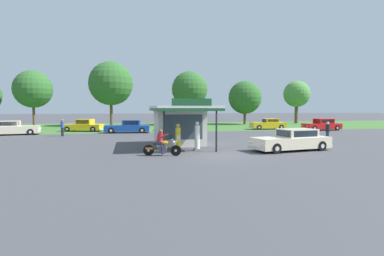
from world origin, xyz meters
The scene contains 20 objects.
ground_plane centered at (0.00, 0.00, 0.00)m, with size 300.00×300.00×0.00m, color #424247.
grass_verge_strip centered at (0.00, 30.00, 0.00)m, with size 120.00×24.00×0.01m, color #3D6B2D.
service_station_kiosk centered at (-1.35, 5.34, 1.73)m, with size 4.31×6.91×3.45m.
gas_pump_nearside centered at (-2.01, 2.20, 0.83)m, with size 0.44×0.44×1.83m.
gas_pump_offside centered at (-0.70, 2.20, 0.89)m, with size 0.44×0.44×1.96m.
motorcycle_with_rider centered at (-3.32, 0.37, 0.65)m, with size 2.23×0.88×1.58m.
featured_classic_sedan centered at (5.52, 0.80, 0.67)m, with size 5.74×2.73×1.45m.
parked_car_back_row_centre centered at (1.18, 20.35, 0.71)m, with size 5.34×2.58×1.58m.
parked_car_back_row_far_right centered at (-17.26, 17.82, 0.68)m, with size 5.28×2.50×1.51m.
parked_car_back_row_centre_left centered at (-10.64, 21.63, 0.66)m, with size 5.17×3.09×1.49m.
parked_car_back_row_far_left centered at (13.38, 20.25, 0.66)m, with size 4.88×2.03×1.45m.
parked_car_back_row_left centered at (-5.22, 18.17, 0.66)m, with size 5.43×2.37×1.48m.
parked_car_back_row_right centered at (19.39, 17.10, 0.68)m, with size 5.05×2.03×1.50m.
bystander_standing_back_lot centered at (-11.80, 15.12, 0.92)m, with size 0.38×0.38×1.72m.
bystander_strolling_foreground centered at (11.47, 5.20, 0.89)m, with size 0.34×0.34×1.68m.
tree_oak_left centered at (15.12, 32.94, 4.76)m, with size 5.84×5.84×7.68m.
tree_oak_right centered at (26.02, 34.09, 5.46)m, with size 4.91×4.91×8.01m.
tree_oak_far_right centered at (-7.69, 33.07, 6.63)m, with size 7.03×7.03×10.35m.
tree_oak_far_left centered at (5.13, 33.18, 6.07)m, with size 6.12×6.12×9.15m.
tree_oak_distant_spare centered at (-18.84, 30.83, 5.65)m, with size 5.49×5.49×8.41m.
Camera 1 is at (-5.27, -17.53, 2.83)m, focal length 28.20 mm.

